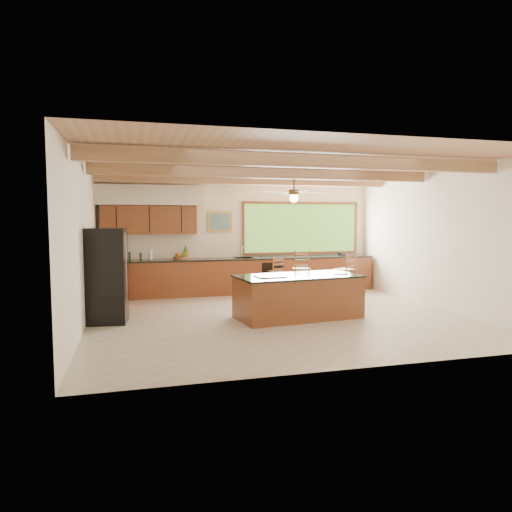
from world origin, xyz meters
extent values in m
plane|color=beige|center=(0.00, 0.00, 0.00)|extent=(7.20, 7.20, 0.00)
cube|color=white|center=(0.00, 3.25, 1.50)|extent=(7.20, 0.04, 3.00)
cube|color=white|center=(0.00, -3.25, 1.50)|extent=(7.20, 0.04, 3.00)
cube|color=white|center=(-3.60, 0.00, 1.50)|extent=(0.04, 6.50, 3.00)
cube|color=white|center=(3.60, 0.00, 1.50)|extent=(0.04, 6.50, 3.00)
cube|color=#B27759|center=(0.00, 0.00, 3.00)|extent=(7.20, 6.50, 0.04)
cube|color=#A78553|center=(0.00, -1.60, 2.86)|extent=(7.10, 0.15, 0.22)
cube|color=#A78553|center=(0.00, 0.50, 2.86)|extent=(7.10, 0.15, 0.22)
cube|color=#A78553|center=(0.00, 2.30, 2.86)|extent=(7.10, 0.15, 0.22)
cube|color=brown|center=(-2.35, 3.06, 1.90)|extent=(2.30, 0.35, 0.70)
cube|color=beige|center=(-2.35, 2.99, 2.50)|extent=(2.60, 0.50, 0.48)
cylinder|color=#FFEABF|center=(-3.05, 2.99, 2.27)|extent=(0.10, 0.10, 0.01)
cylinder|color=#FFEABF|center=(-1.65, 2.99, 2.27)|extent=(0.10, 0.10, 0.01)
cube|color=#7DAD3D|center=(1.70, 3.22, 1.67)|extent=(3.20, 0.04, 1.30)
cube|color=#B79237|center=(-0.55, 3.22, 1.85)|extent=(0.64, 0.03, 0.54)
cube|color=#407352|center=(-0.55, 3.20, 1.85)|extent=(0.54, 0.01, 0.44)
cube|color=brown|center=(0.00, 2.91, 0.44)|extent=(7.00, 0.65, 0.88)
cube|color=black|center=(0.00, 2.91, 0.90)|extent=(7.04, 0.69, 0.04)
cube|color=brown|center=(-3.26, 1.35, 0.44)|extent=(0.65, 2.35, 0.88)
cube|color=black|center=(-3.26, 1.35, 0.90)|extent=(0.69, 2.39, 0.04)
cube|color=black|center=(0.70, 2.58, 0.42)|extent=(0.60, 0.02, 0.78)
cube|color=silver|center=(0.00, 2.91, 0.91)|extent=(0.50, 0.38, 0.03)
cylinder|color=silver|center=(0.00, 3.11, 1.07)|extent=(0.03, 0.03, 0.30)
cylinder|color=silver|center=(0.00, 3.01, 1.20)|extent=(0.03, 0.20, 0.03)
cylinder|color=silver|center=(-2.35, 2.86, 1.05)|extent=(0.11, 0.11, 0.26)
cylinder|color=#1E461C|center=(-2.84, 2.99, 1.02)|extent=(0.06, 0.06, 0.20)
cylinder|color=#1E461C|center=(-2.57, 2.95, 1.01)|extent=(0.05, 0.05, 0.18)
cube|color=black|center=(2.75, 2.87, 0.97)|extent=(0.25, 0.22, 0.09)
cube|color=brown|center=(0.35, -0.18, 0.40)|extent=(2.48, 1.36, 0.80)
cube|color=black|center=(0.35, -0.18, 0.82)|extent=(2.52, 1.40, 0.04)
cube|color=black|center=(-0.24, -0.25, 0.84)|extent=(0.57, 0.48, 0.02)
cylinder|color=silver|center=(1.27, -0.18, 0.84)|extent=(0.29, 0.29, 0.01)
cube|color=black|center=(-3.22, 0.34, 0.88)|extent=(0.75, 0.74, 1.77)
cube|color=silver|center=(-2.88, 0.34, 0.88)|extent=(0.02, 0.05, 1.62)
cube|color=brown|center=(1.20, 1.88, 0.71)|extent=(0.51, 0.51, 0.04)
cylinder|color=brown|center=(1.03, 1.71, 0.34)|extent=(0.04, 0.04, 0.69)
cylinder|color=brown|center=(1.37, 1.71, 0.34)|extent=(0.04, 0.04, 0.69)
cylinder|color=brown|center=(1.03, 2.04, 0.34)|extent=(0.04, 0.04, 0.69)
cylinder|color=brown|center=(1.37, 2.04, 0.34)|extent=(0.04, 0.04, 0.69)
cube|color=brown|center=(0.72, 2.39, 0.60)|extent=(0.38, 0.38, 0.04)
cylinder|color=brown|center=(0.58, 2.25, 0.29)|extent=(0.03, 0.03, 0.59)
cylinder|color=brown|center=(0.86, 2.25, 0.29)|extent=(0.03, 0.03, 0.59)
cylinder|color=brown|center=(0.58, 2.54, 0.29)|extent=(0.03, 0.03, 0.59)
cylinder|color=brown|center=(0.86, 2.54, 0.29)|extent=(0.03, 0.03, 0.59)
cube|color=brown|center=(2.78, 2.45, 0.59)|extent=(0.40, 0.40, 0.04)
cylinder|color=brown|center=(2.65, 2.31, 0.28)|extent=(0.03, 0.03, 0.57)
cylinder|color=brown|center=(2.92, 2.31, 0.28)|extent=(0.03, 0.03, 0.57)
cylinder|color=brown|center=(2.65, 2.59, 0.28)|extent=(0.03, 0.03, 0.57)
cylinder|color=brown|center=(2.92, 2.59, 0.28)|extent=(0.03, 0.03, 0.57)
cube|color=brown|center=(2.23, 1.60, 0.69)|extent=(0.53, 0.53, 0.04)
cylinder|color=brown|center=(2.07, 1.44, 0.34)|extent=(0.04, 0.04, 0.67)
cylinder|color=brown|center=(2.39, 1.44, 0.34)|extent=(0.04, 0.04, 0.67)
cylinder|color=brown|center=(2.07, 1.76, 0.34)|extent=(0.04, 0.04, 0.67)
cylinder|color=brown|center=(2.39, 1.76, 0.34)|extent=(0.04, 0.04, 0.67)
camera|label=1|loc=(-2.74, -8.49, 1.96)|focal=32.00mm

